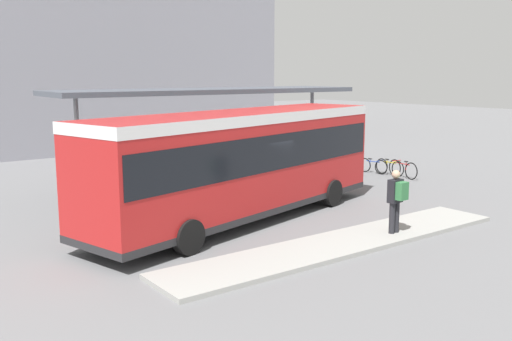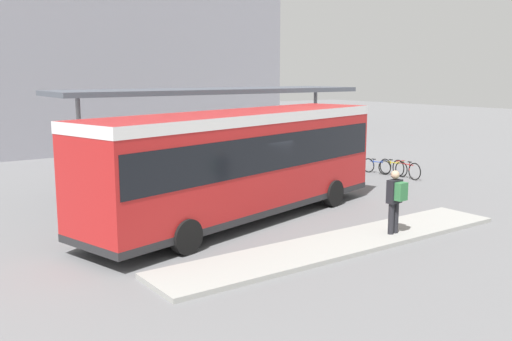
{
  "view_description": "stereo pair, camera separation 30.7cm",
  "coord_description": "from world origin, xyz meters",
  "px_view_note": "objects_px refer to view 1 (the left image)",
  "views": [
    {
      "loc": [
        -9.85,
        -13.99,
        4.47
      ],
      "look_at": [
        0.55,
        0.0,
        1.51
      ],
      "focal_mm": 40.0,
      "sensor_mm": 36.0,
      "label": 1
    },
    {
      "loc": [
        -9.61,
        -14.17,
        4.47
      ],
      "look_at": [
        0.55,
        0.0,
        1.51
      ],
      "focal_mm": 40.0,
      "sensor_mm": 36.0,
      "label": 2
    }
  ],
  "objects_px": {
    "bicycle_blue": "(373,166)",
    "pedestrian_waiting": "(396,197)",
    "bicycle_red": "(403,169)",
    "potted_planter_near_shelter": "(191,189)",
    "city_bus": "(242,158)",
    "bicycle_yellow": "(390,167)"
  },
  "relations": [
    {
      "from": "bicycle_blue",
      "to": "pedestrian_waiting",
      "type": "bearing_deg",
      "value": -52.81
    },
    {
      "from": "bicycle_yellow",
      "to": "potted_planter_near_shelter",
      "type": "xyz_separation_m",
      "value": [
        -10.31,
        -0.18,
        0.27
      ]
    },
    {
      "from": "pedestrian_waiting",
      "to": "bicycle_yellow",
      "type": "height_order",
      "value": "pedestrian_waiting"
    },
    {
      "from": "bicycle_blue",
      "to": "bicycle_red",
      "type": "bearing_deg",
      "value": -1.73
    },
    {
      "from": "pedestrian_waiting",
      "to": "potted_planter_near_shelter",
      "type": "distance_m",
      "value": 7.02
    },
    {
      "from": "bicycle_red",
      "to": "potted_planter_near_shelter",
      "type": "distance_m",
      "value": 10.27
    },
    {
      "from": "bicycle_red",
      "to": "bicycle_yellow",
      "type": "xyz_separation_m",
      "value": [
        0.06,
        0.78,
        -0.02
      ]
    },
    {
      "from": "pedestrian_waiting",
      "to": "bicycle_yellow",
      "type": "bearing_deg",
      "value": -52.14
    },
    {
      "from": "city_bus",
      "to": "bicycle_red",
      "type": "xyz_separation_m",
      "value": [
        9.85,
        1.8,
        -1.57
      ]
    },
    {
      "from": "city_bus",
      "to": "potted_planter_near_shelter",
      "type": "xyz_separation_m",
      "value": [
        -0.4,
        2.4,
        -1.32
      ]
    },
    {
      "from": "bicycle_blue",
      "to": "potted_planter_near_shelter",
      "type": "height_order",
      "value": "potted_planter_near_shelter"
    },
    {
      "from": "bicycle_red",
      "to": "bicycle_yellow",
      "type": "relative_size",
      "value": 1.06
    },
    {
      "from": "city_bus",
      "to": "bicycle_yellow",
      "type": "distance_m",
      "value": 10.36
    },
    {
      "from": "bicycle_yellow",
      "to": "bicycle_red",
      "type": "bearing_deg",
      "value": -2.03
    },
    {
      "from": "city_bus",
      "to": "bicycle_blue",
      "type": "xyz_separation_m",
      "value": [
        9.67,
        3.36,
        -1.61
      ]
    },
    {
      "from": "city_bus",
      "to": "bicycle_yellow",
      "type": "bearing_deg",
      "value": 0.11
    },
    {
      "from": "city_bus",
      "to": "potted_planter_near_shelter",
      "type": "height_order",
      "value": "city_bus"
    },
    {
      "from": "pedestrian_waiting",
      "to": "bicycle_yellow",
      "type": "xyz_separation_m",
      "value": [
        7.57,
        6.62,
        -0.77
      ]
    },
    {
      "from": "pedestrian_waiting",
      "to": "bicycle_blue",
      "type": "bearing_deg",
      "value": -48.06
    },
    {
      "from": "bicycle_red",
      "to": "bicycle_blue",
      "type": "distance_m",
      "value": 1.57
    },
    {
      "from": "bicycle_yellow",
      "to": "bicycle_blue",
      "type": "xyz_separation_m",
      "value": [
        -0.23,
        0.78,
        -0.02
      ]
    },
    {
      "from": "bicycle_red",
      "to": "city_bus",
      "type": "bearing_deg",
      "value": 108.4
    }
  ]
}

